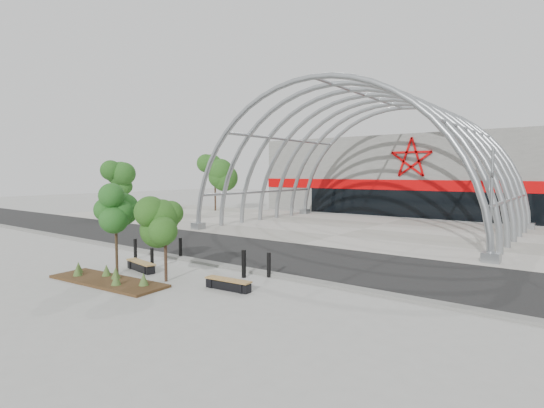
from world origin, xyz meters
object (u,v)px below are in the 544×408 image
Objects in this scene: signal_pole at (491,203)px; bench_1 at (228,284)px; street_tree_1 at (165,217)px; bollard_2 at (152,258)px; street_tree_0 at (116,213)px; bench_0 at (141,266)px.

bench_1 is (-6.66, -11.39, -2.64)m from signal_pole.
bollard_2 is (-2.22, 1.03, -2.10)m from street_tree_1.
street_tree_1 is at bearing 8.49° from street_tree_0.
signal_pole reaches higher than bench_0.
bench_1 is 2.04× the size of bollard_2.
street_tree_1 is (-9.44, -11.97, -0.27)m from signal_pole.
signal_pole is at bearing 59.69° from bench_1.
bench_0 is 2.14× the size of bollard_2.
bench_1 is (5.49, 0.99, -2.41)m from street_tree_0.
signal_pole is at bearing 44.26° from bench_0.
bench_0 is (-11.76, -11.46, -2.63)m from signal_pole.
bollard_2 is at bearing 155.12° from street_tree_1.
bench_0 reaches higher than bench_1.
street_tree_0 is 2.74m from street_tree_1.
signal_pole reaches higher than bench_1.
street_tree_1 is 3.22m from bollard_2.
street_tree_0 is 1.89× the size of bench_1.
bench_0 is (-2.32, 0.51, -2.36)m from street_tree_1.
bench_0 is at bearing 167.66° from street_tree_1.
signal_pole is at bearing 45.54° from street_tree_0.
bench_1 is at bearing -5.08° from bollard_2.
bollard_2 is (0.10, 0.52, 0.27)m from bench_0.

